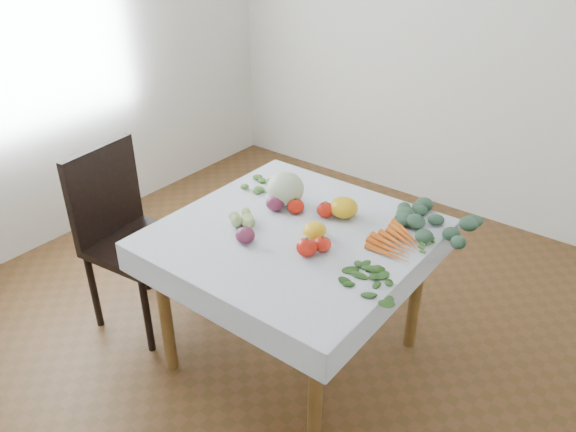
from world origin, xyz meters
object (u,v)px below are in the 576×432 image
table (294,250)px  heirloom_back (344,208)px  carrot_bunch (397,242)px  cabbage (285,189)px  chair (124,226)px

table → heirloom_back: (0.10, 0.25, 0.15)m
heirloom_back → carrot_bunch: (0.32, -0.07, -0.03)m
cabbage → heirloom_back: 0.31m
chair → carrot_bunch: 1.43m
chair → cabbage: size_ratio=5.43×
chair → carrot_bunch: bearing=18.2°
table → heirloom_back: size_ratio=7.39×
cabbage → chair: bearing=-148.4°
heirloom_back → carrot_bunch: bearing=-12.6°
chair → carrot_bunch: (1.35, 0.44, 0.20)m
table → chair: chair is taller
table → heirloom_back: 0.31m
table → carrot_bunch: size_ratio=3.38×
heirloom_back → table: bearing=-112.7°
table → chair: (-0.92, -0.27, -0.09)m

